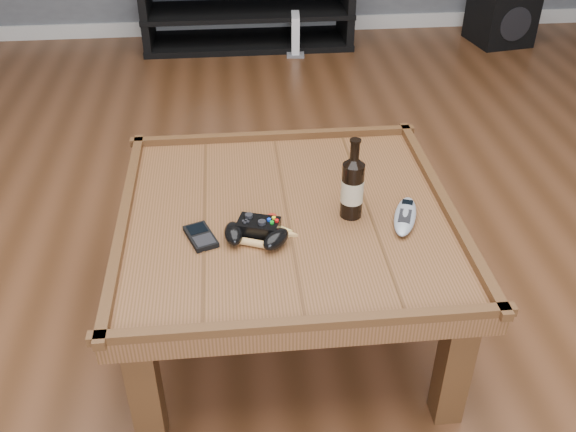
{
  "coord_description": "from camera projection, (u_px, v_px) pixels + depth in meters",
  "views": [
    {
      "loc": [
        -0.15,
        -1.59,
        1.54
      ],
      "look_at": [
        -0.01,
        -0.11,
        0.52
      ],
      "focal_mm": 40.0,
      "sensor_mm": 36.0,
      "label": 1
    }
  ],
  "objects": [
    {
      "name": "ground",
      "position": [
        287.0,
        322.0,
        2.19
      ],
      "size": [
        6.0,
        6.0,
        0.0
      ],
      "primitive_type": "plane",
      "color": "#462714",
      "rests_on": "ground"
    },
    {
      "name": "baseboard",
      "position": [
        247.0,
        26.0,
        4.61
      ],
      "size": [
        5.0,
        0.02,
        0.1
      ],
      "primitive_type": "cube",
      "color": "silver",
      "rests_on": "ground"
    },
    {
      "name": "coffee_table",
      "position": [
        287.0,
        230.0,
        1.97
      ],
      "size": [
        1.03,
        1.03,
        0.48
      ],
      "color": "#513217",
      "rests_on": "ground"
    },
    {
      "name": "media_console",
      "position": [
        248.0,
        9.0,
        4.3
      ],
      "size": [
        1.4,
        0.45,
        0.5
      ],
      "color": "black",
      "rests_on": "ground"
    },
    {
      "name": "beer_bottle",
      "position": [
        352.0,
        186.0,
        1.87
      ],
      "size": [
        0.07,
        0.07,
        0.25
      ],
      "color": "black",
      "rests_on": "coffee_table"
    },
    {
      "name": "game_controller",
      "position": [
        256.0,
        232.0,
        1.81
      ],
      "size": [
        0.2,
        0.17,
        0.06
      ],
      "rotation": [
        0.0,
        0.0,
        -0.32
      ],
      "color": "black",
      "rests_on": "coffee_table"
    },
    {
      "name": "pizza_slice",
      "position": [
        261.0,
        230.0,
        1.85
      ],
      "size": [
        0.2,
        0.25,
        0.02
      ],
      "rotation": [
        0.0,
        0.0,
        -0.39
      ],
      "color": "tan",
      "rests_on": "coffee_table"
    },
    {
      "name": "smartphone",
      "position": [
        201.0,
        236.0,
        1.83
      ],
      "size": [
        0.11,
        0.14,
        0.02
      ],
      "rotation": [
        0.0,
        0.0,
        0.36
      ],
      "color": "black",
      "rests_on": "coffee_table"
    },
    {
      "name": "remote_control",
      "position": [
        405.0,
        216.0,
        1.9
      ],
      "size": [
        0.13,
        0.22,
        0.03
      ],
      "rotation": [
        0.0,
        0.0,
        -0.35
      ],
      "color": "#9399A0",
      "rests_on": "coffee_table"
    },
    {
      "name": "subwoofer",
      "position": [
        501.0,
        16.0,
        4.38
      ],
      "size": [
        0.41,
        0.41,
        0.36
      ],
      "rotation": [
        0.0,
        0.0,
        0.17
      ],
      "color": "black",
      "rests_on": "ground"
    },
    {
      "name": "game_console",
      "position": [
        295.0,
        36.0,
        4.24
      ],
      "size": [
        0.13,
        0.22,
        0.26
      ],
      "rotation": [
        0.0,
        0.0,
        -0.09
      ],
      "color": "slate",
      "rests_on": "ground"
    }
  ]
}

